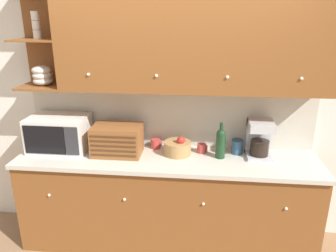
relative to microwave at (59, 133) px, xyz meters
name	(u,v)px	position (x,y,z in m)	size (l,w,h in m)	color
ground_plane	(170,222)	(1.04, 0.23, -1.09)	(24.00, 24.00, 0.00)	#896647
wall_back	(171,108)	(1.04, 0.26, 0.21)	(5.15, 0.06, 2.60)	white
counter_unit	(167,200)	(1.04, -0.07, -0.63)	(2.77, 0.62, 0.92)	brown
backsplash_panel	(170,116)	(1.04, 0.22, 0.13)	(2.75, 0.01, 0.60)	beige
upper_cabinets	(188,39)	(1.21, 0.05, 0.88)	(2.75, 0.38, 0.89)	brown
microwave	(59,133)	(0.00, 0.00, 0.00)	(0.55, 0.37, 0.33)	silver
bread_box	(117,140)	(0.58, -0.04, -0.03)	(0.45, 0.30, 0.28)	brown
mug_blue_second	(156,144)	(0.91, 0.13, -0.12)	(0.10, 0.09, 0.09)	#B73D38
fruit_basket	(178,148)	(1.14, 0.01, -0.10)	(0.25, 0.25, 0.19)	#A87F4C
mug	(202,148)	(1.36, 0.07, -0.12)	(0.10, 0.08, 0.09)	#B73D38
wine_bottle	(221,142)	(1.53, -0.03, -0.02)	(0.09, 0.09, 0.33)	#19381E
storage_canister	(237,146)	(1.69, 0.08, -0.10)	(0.11, 0.11, 0.14)	#33567A
coffee_maker	(259,138)	(1.88, 0.05, 0.01)	(0.22, 0.26, 0.34)	#B7B7BC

